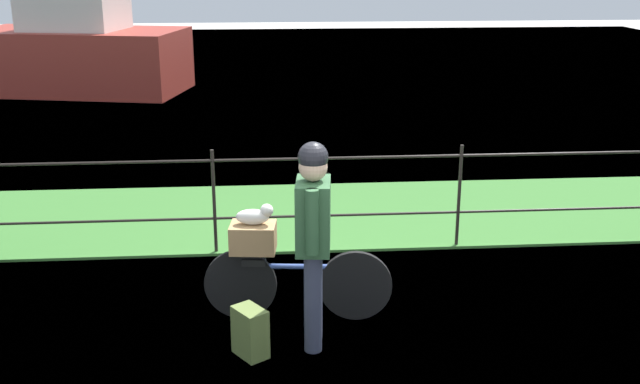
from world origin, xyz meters
name	(u,v)px	position (x,y,z in m)	size (l,w,h in m)	color
ground_plane	(362,341)	(0.00, 0.00, 0.00)	(60.00, 60.00, 0.00)	#B2ADA3
grass_strip	(328,214)	(0.00, 3.12, 0.01)	(27.00, 2.40, 0.03)	#38702D
harbor_water	(295,90)	(0.00, 11.85, 0.00)	(30.00, 30.00, 0.00)	#60849E
iron_fence	(338,191)	(0.00, 1.98, 0.67)	(18.04, 0.04, 1.13)	#28231E
bicycle_main	(296,283)	(-0.52, 0.46, 0.33)	(1.61, 0.25, 0.62)	black
wooden_crate	(253,237)	(-0.87, 0.50, 0.74)	(0.38, 0.29, 0.24)	#A87F51
terrier_dog	(255,216)	(-0.85, 0.49, 0.94)	(0.32, 0.17, 0.18)	silver
cyclist_person	(313,228)	(-0.40, -0.01, 1.00)	(0.30, 0.54, 1.68)	#383D51
backpack_on_paving	(250,332)	(-0.90, -0.15, 0.20)	(0.28, 0.18, 0.40)	olive
moored_boat_near	(78,50)	(-4.90, 12.11, 0.94)	(5.06, 3.28, 4.10)	#9E3328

